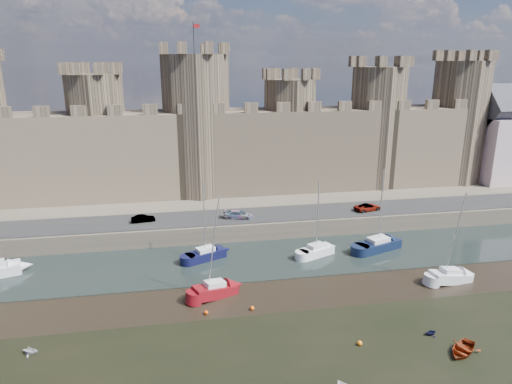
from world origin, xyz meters
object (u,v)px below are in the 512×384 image
car_1 (143,219)px  sailboat_5 (450,276)px  sailboat_3 (378,244)px  car_2 (239,215)px  sailboat_2 (316,250)px  sailboat_1 (206,254)px  car_3 (368,207)px  sailboat_4 (215,289)px

car_1 → sailboat_5: 40.63m
sailboat_3 → sailboat_5: sailboat_3 is taller
car_1 → car_2: car_2 is taller
sailboat_2 → sailboat_5: sailboat_5 is taller
car_1 → sailboat_1: 12.10m
car_3 → sailboat_2: size_ratio=0.41×
car_1 → sailboat_2: bearing=-123.1°
car_2 → car_1: bearing=100.8°
sailboat_2 → sailboat_5: size_ratio=0.96×
car_2 → sailboat_5: sailboat_5 is taller
sailboat_4 → sailboat_5: sailboat_4 is taller
car_3 → sailboat_3: (-2.20, -8.90, -2.24)m
car_3 → sailboat_1: size_ratio=0.41×
sailboat_4 → car_1: bearing=91.8°
sailboat_1 → sailboat_4: size_ratio=0.89×
sailboat_4 → sailboat_1: bearing=68.9°
car_2 → sailboat_3: bearing=-102.3°
car_1 → sailboat_5: (35.45, -19.71, -2.28)m
car_3 → sailboat_4: (-24.91, -17.53, -2.26)m
car_1 → car_3: car_3 is taller
car_1 → car_2: (13.51, -0.84, 0.08)m
sailboat_1 → car_1: bearing=109.0°
car_1 → sailboat_4: 20.29m
car_3 → sailboat_3: sailboat_3 is taller
sailboat_1 → car_2: bearing=31.4°
car_1 → sailboat_3: size_ratio=0.30×
sailboat_4 → sailboat_5: 27.03m
car_1 → sailboat_1: size_ratio=0.32×
sailboat_3 → sailboat_4: 24.29m
sailboat_1 → sailboat_2: bearing=-29.7°
sailboat_2 → sailboat_3: size_ratio=0.92×
car_2 → sailboat_3: size_ratio=0.38×
car_2 → sailboat_1: (-5.38, -7.84, -2.31)m
sailboat_2 → car_3: bearing=17.2°
sailboat_1 → sailboat_4: bearing=-112.2°
sailboat_1 → sailboat_2: 14.37m
car_1 → car_3: (33.36, -0.79, 0.04)m
car_2 → sailboat_5: bearing=-116.3°
car_3 → sailboat_5: size_ratio=0.39×
sailboat_3 → car_1: bearing=143.5°
sailboat_2 → sailboat_5: (13.02, -9.65, -0.05)m
sailboat_5 → car_3: bearing=88.9°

